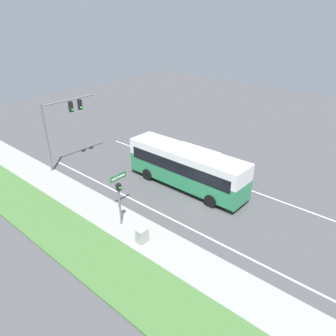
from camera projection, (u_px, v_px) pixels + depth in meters
The scene contains 10 objects.
ground_plane at pixel (210, 202), 24.69m from camera, with size 80.00×80.00×0.00m, color #4C4C4F.
sidewalk at pixel (154, 241), 20.47m from camera, with size 2.80×80.00×0.12m.
grass_verge at pixel (115, 269), 18.31m from camera, with size 3.60×80.00×0.10m.
lane_divider_near at pixel (180, 223), 22.25m from camera, with size 0.14×30.00×0.01m.
lane_divider_far at pixel (235, 185), 27.12m from camera, with size 0.14×30.00×0.01m.
bus at pixel (187, 166), 25.94m from camera, with size 2.58×10.36×3.49m.
signal_gantry at pixel (61, 120), 28.39m from camera, with size 5.24×0.41×6.22m.
pedestrian_signal at pixel (119, 198), 21.11m from camera, with size 0.28×0.34×3.18m.
street_sign at pixel (118, 184), 23.10m from camera, with size 1.44×0.08×2.79m.
utility_cabinet at pixel (142, 236), 20.11m from camera, with size 0.68×0.52×0.96m.
Camera 1 is at (-17.93, -11.40, 13.23)m, focal length 35.00 mm.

